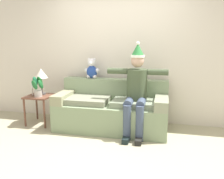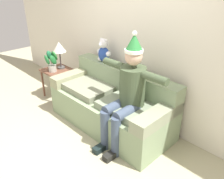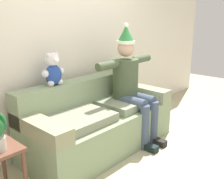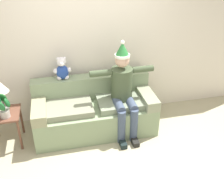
{
  "view_description": "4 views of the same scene",
  "coord_description": "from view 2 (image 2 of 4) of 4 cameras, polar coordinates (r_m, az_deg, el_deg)",
  "views": [
    {
      "loc": [
        0.89,
        -2.86,
        1.56
      ],
      "look_at": [
        0.02,
        0.97,
        0.73
      ],
      "focal_mm": 36.99,
      "sensor_mm": 36.0,
      "label": 1
    },
    {
      "loc": [
        2.22,
        -1.13,
        2.16
      ],
      "look_at": [
        0.25,
        0.8,
        0.78
      ],
      "focal_mm": 37.47,
      "sensor_mm": 36.0,
      "label": 2
    },
    {
      "loc": [
        -2.13,
        -1.14,
        1.62
      ],
      "look_at": [
        0.02,
        0.82,
        0.8
      ],
      "focal_mm": 41.33,
      "sensor_mm": 36.0,
      "label": 3
    },
    {
      "loc": [
        -0.55,
        -2.67,
        2.83
      ],
      "look_at": [
        0.28,
        0.91,
        0.79
      ],
      "focal_mm": 42.9,
      "sensor_mm": 36.0,
      "label": 4
    }
  ],
  "objects": [
    {
      "name": "couch",
      "position": [
        3.59,
        -0.03,
        -3.64
      ],
      "size": [
        1.96,
        0.85,
        0.87
      ],
      "color": "gray",
      "rests_on": "ground_plane"
    },
    {
      "name": "back_wall",
      "position": [
        3.57,
        6.0,
        13.37
      ],
      "size": [
        7.0,
        0.1,
        2.7
      ],
      "primitive_type": "cube",
      "color": "beige",
      "rests_on": "ground_plane"
    },
    {
      "name": "potted_plant",
      "position": [
        4.32,
        -14.52,
        6.63
      ],
      "size": [
        0.2,
        0.27,
        0.39
      ],
      "color": "#B2ADA2",
      "rests_on": "side_table"
    },
    {
      "name": "teddy_bear",
      "position": [
        3.78,
        -2.05,
        9.29
      ],
      "size": [
        0.29,
        0.17,
        0.38
      ],
      "color": "#244394",
      "rests_on": "couch"
    },
    {
      "name": "side_table",
      "position": [
        4.51,
        -13.23,
        3.69
      ],
      "size": [
        0.46,
        0.48,
        0.55
      ],
      "color": "brown",
      "rests_on": "ground_plane"
    },
    {
      "name": "person_seated",
      "position": [
        3.0,
        3.75,
        -0.44
      ],
      "size": [
        1.02,
        0.77,
        1.56
      ],
      "color": "#414F35",
      "rests_on": "ground_plane"
    },
    {
      "name": "candle_tall",
      "position": [
        4.51,
        -14.66,
        6.97
      ],
      "size": [
        0.04,
        0.04,
        0.24
      ],
      "color": "beige",
      "rests_on": "side_table"
    },
    {
      "name": "table_lamp",
      "position": [
        4.39,
        -12.76,
        9.79
      ],
      "size": [
        0.24,
        0.24,
        0.5
      ],
      "color": "#484848",
      "rests_on": "side_table"
    },
    {
      "name": "ground_plane",
      "position": [
        3.3,
        -13.54,
        -15.23
      ],
      "size": [
        10.0,
        10.0,
        0.0
      ],
      "primitive_type": "plane",
      "color": "tan"
    }
  ]
}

